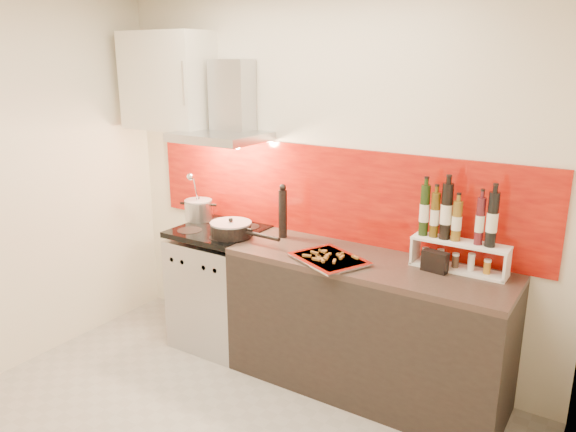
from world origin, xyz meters
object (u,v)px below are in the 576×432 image
Objects in this scene: range_stove at (221,288)px; stock_pot at (198,210)px; saute_pan at (232,229)px; baking_tray at (329,259)px; counter at (366,326)px; pepper_mill at (283,212)px.

stock_pot reaches higher than range_stove.
stock_pot is at bearing 157.99° from saute_pan.
stock_pot is 1.30m from baking_tray.
pepper_mill is (-0.71, 0.11, 0.64)m from counter.
range_stove is 1.20m from counter.
pepper_mill is 0.70× the size of baking_tray.
counter is (1.20, 0.00, 0.01)m from range_stove.
baking_tray is (0.51, -0.25, -0.17)m from pepper_mill.
stock_pot is 0.77m from pepper_mill.
range_stove is at bearing 172.18° from baking_tray.
baking_tray is (-0.20, -0.14, 0.47)m from counter.
counter is 0.53m from baking_tray.
pepper_mill reaches higher than counter.
range_stove is 0.51× the size of counter.
pepper_mill reaches higher than baking_tray.
baking_tray is at bearing -26.56° from pepper_mill.
counter is 8.47× the size of stock_pot.
stock_pot reaches higher than counter.
pepper_mill is at bearing 13.54° from range_stove.
counter is at bearing -3.81° from stock_pot.
stock_pot reaches higher than baking_tray.
saute_pan is (0.19, -0.09, 0.52)m from range_stove.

